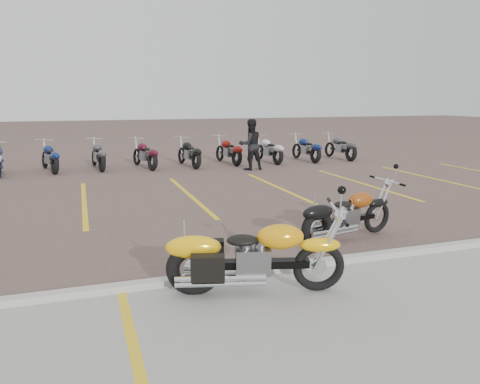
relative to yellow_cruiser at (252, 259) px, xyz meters
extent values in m
plane|color=brown|center=(0.64, 2.58, -0.48)|extent=(100.00, 100.00, 0.00)
cube|color=#9E9B93|center=(0.64, -1.92, -0.48)|extent=(60.00, 5.00, 0.01)
cube|color=#ADAAA3|center=(0.64, 0.58, -0.42)|extent=(60.00, 0.18, 0.12)
torus|color=black|center=(0.86, -0.24, -0.14)|extent=(0.70, 0.30, 0.69)
torus|color=black|center=(-0.73, 0.21, -0.14)|extent=(0.76, 0.37, 0.74)
cube|color=black|center=(0.06, -0.02, -0.08)|extent=(1.37, 0.50, 0.11)
cube|color=slate|center=(0.01, 0.00, -0.02)|extent=(0.52, 0.43, 0.36)
ellipsoid|color=orange|center=(0.35, -0.10, 0.30)|extent=(0.69, 0.50, 0.32)
ellipsoid|color=black|center=(-0.12, 0.03, 0.26)|extent=(0.48, 0.38, 0.13)
torus|color=black|center=(3.24, 1.87, -0.18)|extent=(0.63, 0.23, 0.62)
torus|color=black|center=(1.79, 1.57, -0.18)|extent=(0.68, 0.29, 0.66)
cube|color=black|center=(2.52, 1.72, -0.12)|extent=(1.23, 0.36, 0.10)
cube|color=slate|center=(2.47, 1.72, -0.07)|extent=(0.45, 0.36, 0.32)
ellipsoid|color=black|center=(2.78, 1.78, 0.22)|extent=(0.60, 0.41, 0.29)
ellipsoid|color=black|center=(2.35, 1.69, 0.18)|extent=(0.41, 0.32, 0.11)
imported|color=black|center=(3.77, 10.37, 0.43)|extent=(0.94, 0.76, 1.83)
camera|label=1|loc=(-2.04, -5.52, 2.08)|focal=35.00mm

